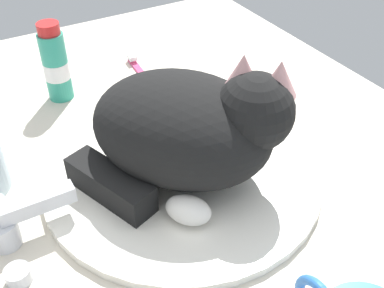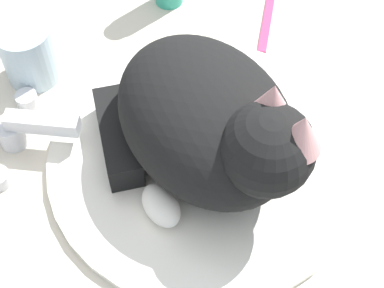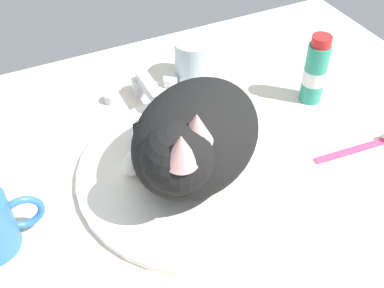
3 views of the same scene
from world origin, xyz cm
name	(u,v)px [view 2 (image 2 of 3)]	position (x,y,z in cm)	size (l,w,h in cm)	color
ground_plane	(203,166)	(0.00, 0.00, -1.50)	(110.00, 82.50, 3.00)	beige
sink_basin	(204,157)	(0.00, 0.00, 0.59)	(37.25, 37.25, 1.19)	white
faucet	(22,131)	(0.00, 21.96, 2.37)	(14.70, 10.57, 5.39)	silver
cat	(212,124)	(-1.06, -0.83, 8.58)	(29.19, 28.35, 16.92)	black
rinse_cup	(29,54)	(11.00, 23.88, 3.99)	(7.00, 7.00, 7.99)	silver
toothbrush	(269,9)	(27.14, -6.88, 0.52)	(15.41, 2.52, 1.60)	#D83F72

